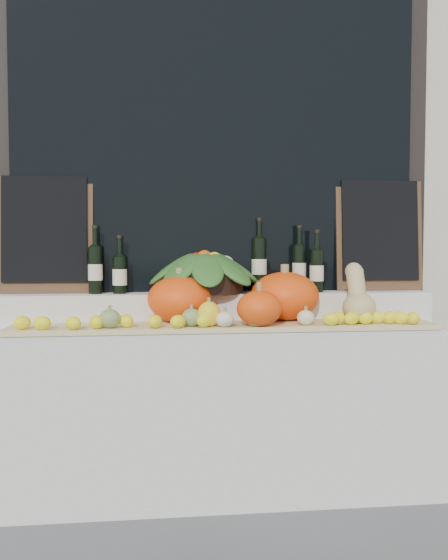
{
  "coord_description": "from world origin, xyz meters",
  "views": [
    {
      "loc": [
        -0.38,
        -1.65,
        1.29
      ],
      "look_at": [
        0.0,
        1.45,
        1.12
      ],
      "focal_mm": 40.0,
      "sensor_mm": 36.0,
      "label": 1
    }
  ],
  "objects_px": {
    "produce_bowl": "(204,272)",
    "wine_bottle_tall": "(259,264)",
    "butternut_squash": "(358,299)",
    "pumpkin_left": "(180,299)",
    "pumpkin_right": "(285,296)"
  },
  "relations": [
    {
      "from": "pumpkin_left",
      "to": "produce_bowl",
      "type": "bearing_deg",
      "value": 50.08
    },
    {
      "from": "pumpkin_right",
      "to": "produce_bowl",
      "type": "relative_size",
      "value": 0.57
    },
    {
      "from": "produce_bowl",
      "to": "wine_bottle_tall",
      "type": "bearing_deg",
      "value": 15.45
    },
    {
      "from": "produce_bowl",
      "to": "wine_bottle_tall",
      "type": "xyz_separation_m",
      "value": [
        0.31,
        0.09,
        0.04
      ]
    },
    {
      "from": "pumpkin_right",
      "to": "butternut_squash",
      "type": "height_order",
      "value": "butternut_squash"
    },
    {
      "from": "pumpkin_left",
      "to": "butternut_squash",
      "type": "relative_size",
      "value": 1.09
    },
    {
      "from": "butternut_squash",
      "to": "wine_bottle_tall",
      "type": "xyz_separation_m",
      "value": [
        -0.44,
        0.37,
        0.17
      ]
    },
    {
      "from": "pumpkin_right",
      "to": "butternut_squash",
      "type": "distance_m",
      "value": 0.37
    },
    {
      "from": "pumpkin_right",
      "to": "produce_bowl",
      "type": "bearing_deg",
      "value": 160.21
    },
    {
      "from": "pumpkin_left",
      "to": "wine_bottle_tall",
      "type": "bearing_deg",
      "value": 29.36
    },
    {
      "from": "butternut_squash",
      "to": "produce_bowl",
      "type": "relative_size",
      "value": 0.48
    },
    {
      "from": "pumpkin_left",
      "to": "pumpkin_right",
      "type": "bearing_deg",
      "value": 2.37
    },
    {
      "from": "pumpkin_right",
      "to": "pumpkin_left",
      "type": "bearing_deg",
      "value": -177.63
    },
    {
      "from": "butternut_squash",
      "to": "wine_bottle_tall",
      "type": "height_order",
      "value": "wine_bottle_tall"
    },
    {
      "from": "pumpkin_left",
      "to": "wine_bottle_tall",
      "type": "distance_m",
      "value": 0.55
    }
  ]
}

